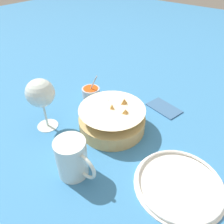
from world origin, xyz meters
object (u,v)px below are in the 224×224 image
object	(u,v)px
sauce_cup	(91,92)
wine_glass	(41,94)
beer_mug	(72,159)
side_plate	(179,184)
food_basket	(112,119)

from	to	relation	value
sauce_cup	wine_glass	distance (m)	0.25
beer_mug	side_plate	bearing A→B (deg)	30.72
beer_mug	side_plate	world-z (taller)	beer_mug
wine_glass	beer_mug	distance (m)	0.23
food_basket	beer_mug	world-z (taller)	beer_mug
beer_mug	food_basket	bearing A→B (deg)	99.95
food_basket	beer_mug	size ratio (longest dim) A/B	1.75
sauce_cup	side_plate	xyz separation A→B (m)	(0.46, -0.16, -0.01)
food_basket	side_plate	bearing A→B (deg)	-13.40
food_basket	side_plate	xyz separation A→B (m)	(0.27, -0.06, -0.03)
food_basket	wine_glass	bearing A→B (deg)	-143.29
sauce_cup	beer_mug	bearing A→B (deg)	-53.30
food_basket	wine_glass	size ratio (longest dim) A/B	1.23
side_plate	food_basket	bearing A→B (deg)	166.60
beer_mug	sauce_cup	bearing A→B (deg)	126.70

